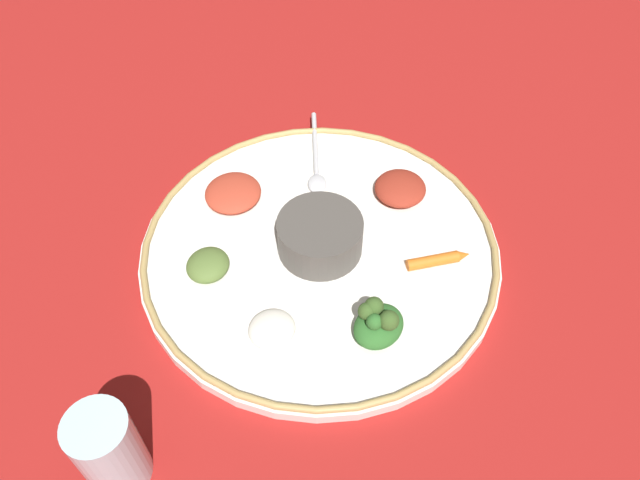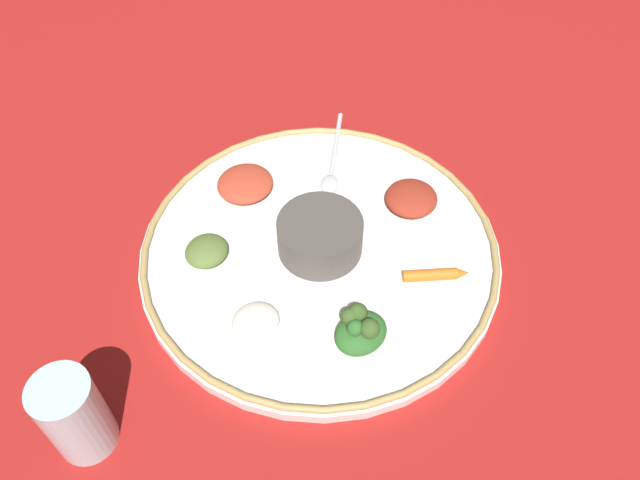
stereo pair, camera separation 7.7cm
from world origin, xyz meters
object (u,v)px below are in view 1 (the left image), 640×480
object	(u,v)px
greens_pile	(378,323)
drinking_glass	(111,453)
center_bowl	(320,235)
carrot_near_spoon	(438,260)
spoon	(316,165)

from	to	relation	value
greens_pile	drinking_glass	size ratio (longest dim) A/B	0.69
drinking_glass	greens_pile	bearing A→B (deg)	-126.52
center_bowl	carrot_near_spoon	bearing A→B (deg)	-166.22
spoon	center_bowl	bearing A→B (deg)	115.60
center_bowl	drinking_glass	size ratio (longest dim) A/B	0.97
center_bowl	carrot_near_spoon	size ratio (longest dim) A/B	1.45
carrot_near_spoon	drinking_glass	xyz separation A→B (m)	(0.21, 0.35, 0.02)
center_bowl	spoon	xyz separation A→B (m)	(0.06, -0.13, -0.02)
spoon	carrot_near_spoon	xyz separation A→B (m)	(-0.20, 0.09, 0.00)
greens_pile	center_bowl	bearing A→B (deg)	-38.84
spoon	drinking_glass	world-z (taller)	drinking_glass
greens_pile	carrot_near_spoon	distance (m)	0.12
drinking_glass	spoon	bearing A→B (deg)	-91.16
carrot_near_spoon	drinking_glass	distance (m)	0.41
center_bowl	spoon	bearing A→B (deg)	-64.40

